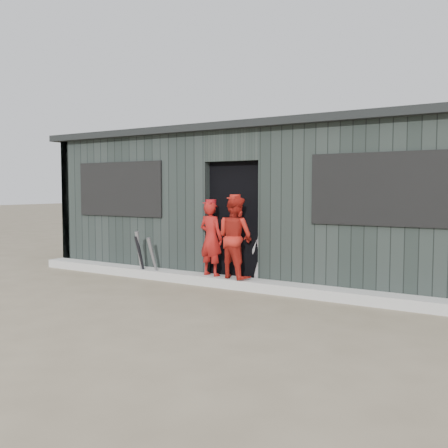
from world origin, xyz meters
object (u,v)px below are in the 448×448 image
Objects in this scene: player_red_right at (235,237)px; bat_left at (140,254)px; player_grey_back at (266,252)px; player_red_left at (211,238)px; bat_mid at (153,258)px; dugout at (272,203)px; bat_right at (141,257)px.

bat_left is at bearing 21.50° from player_red_right.
player_grey_back is (0.37, 0.36, -0.25)m from player_red_right.
player_red_left is at bearing 11.89° from player_grey_back.
player_grey_back is at bearing 13.72° from bat_left.
player_grey_back is (1.90, 0.51, 0.18)m from bat_mid.
player_red_right is at bearing 5.55° from bat_left.
bat_left is 0.10× the size of dugout.
player_red_right reaches higher than bat_mid.
dugout reaches higher than player_red_right.
player_red_right reaches higher than bat_left.
dugout reaches higher than player_grey_back.
player_red_right is 0.57m from player_grey_back.
bat_right is 0.70× the size of player_grey_back.
player_red_left reaches higher than bat_mid.
bat_right is (-0.27, -0.02, 0.01)m from bat_mid.
player_red_left is 0.15× the size of dugout.
bat_mid is 0.68× the size of player_grey_back.
player_grey_back is 1.60m from dugout.
dugout is at bearing -79.33° from player_grey_back.
player_red_right is 1.74m from dugout.
bat_mid is at bearing -126.81° from dugout.
player_grey_back is (0.82, 0.36, -0.21)m from player_red_left.
player_grey_back is at bearing 14.98° from bat_mid.
player_grey_back is 0.13× the size of dugout.
dugout reaches higher than bat_left.
dugout is (-0.18, 1.66, 0.49)m from player_red_right.
bat_left is 1.87m from player_red_right.
player_red_left is (1.36, 0.17, 0.38)m from bat_right.
bat_left is at bearing 14.83° from player_red_left.
player_grey_back reaches higher than bat_right.
player_red_right is at bearing 32.35° from player_grey_back.
bat_left is at bearing -131.77° from dugout.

